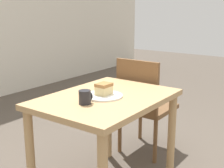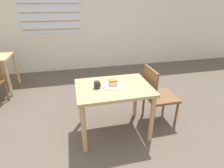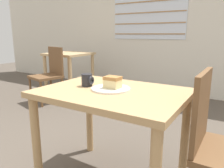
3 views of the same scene
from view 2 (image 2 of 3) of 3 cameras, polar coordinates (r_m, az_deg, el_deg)
ground_plane at (r=2.53m, az=-1.62°, el=-18.26°), size 14.00×14.00×0.00m
wall_back at (r=4.85m, az=-9.74°, el=21.04°), size 10.00×0.10×2.80m
dining_table_near at (r=2.35m, az=0.49°, el=-3.32°), size 0.98×0.72×0.73m
chair_near_window at (r=2.72m, az=14.41°, el=-3.14°), size 0.44×0.44×0.90m
plate at (r=2.30m, az=0.04°, el=-0.57°), size 0.27×0.27×0.01m
cake_slice at (r=2.29m, az=0.31°, el=0.56°), size 0.11×0.09×0.08m
coffee_mug at (r=2.25m, az=-4.88°, el=-0.24°), size 0.09×0.08×0.09m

